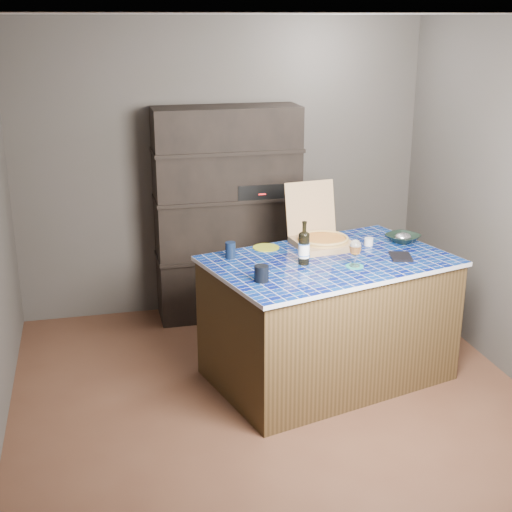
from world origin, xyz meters
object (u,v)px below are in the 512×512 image
object	(u,v)px
pizza_box	(322,238)
dvd_case	(401,257)
kitchen_island	(328,319)
bowl	(403,238)
wine_glass	(355,248)
mead_bottle	(304,247)

from	to	relation	value
pizza_box	dvd_case	world-z (taller)	pizza_box
kitchen_island	bowl	bearing A→B (deg)	5.58
wine_glass	dvd_case	world-z (taller)	wine_glass
kitchen_island	pizza_box	bearing A→B (deg)	67.42
dvd_case	pizza_box	bearing A→B (deg)	153.56
wine_glass	bowl	xyz separation A→B (m)	(0.55, 0.43, -0.10)
mead_bottle	pizza_box	bearing A→B (deg)	55.22
wine_glass	dvd_case	xyz separation A→B (m)	(0.38, 0.10, -0.12)
pizza_box	dvd_case	size ratio (longest dim) A/B	2.67
kitchen_island	pizza_box	world-z (taller)	pizza_box
pizza_box	bowl	size ratio (longest dim) A/B	2.21
pizza_box	wine_glass	size ratio (longest dim) A/B	2.85
wine_glass	dvd_case	size ratio (longest dim) A/B	0.94
pizza_box	wine_glass	xyz separation A→B (m)	(0.07, -0.49, 0.07)
mead_bottle	dvd_case	distance (m)	0.70
bowl	kitchen_island	bearing A→B (deg)	-159.29
mead_bottle	bowl	world-z (taller)	mead_bottle
kitchen_island	dvd_case	world-z (taller)	dvd_case
pizza_box	mead_bottle	distance (m)	0.44
pizza_box	wine_glass	distance (m)	0.50
pizza_box	bowl	bearing A→B (deg)	-12.26
kitchen_island	mead_bottle	bearing A→B (deg)	179.36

